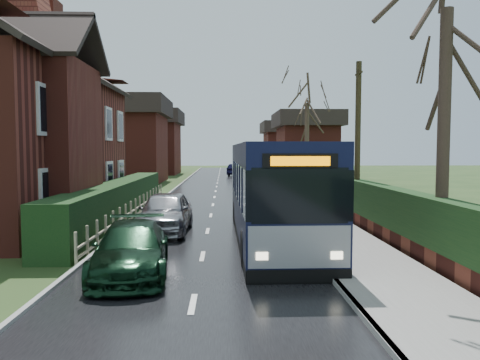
{
  "coord_description": "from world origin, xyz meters",
  "views": [
    {
      "loc": [
        0.61,
        -14.81,
        2.99
      ],
      "look_at": [
        1.22,
        3.12,
        1.8
      ],
      "focal_mm": 35.0,
      "sensor_mm": 36.0,
      "label": 1
    }
  ],
  "objects_px": {
    "telegraph_pole": "(358,143)",
    "bus": "(273,193)",
    "car_silver": "(165,212)",
    "bus_stop_sign": "(318,189)",
    "car_green": "(132,249)"
  },
  "relations": [
    {
      "from": "telegraph_pole",
      "to": "bus",
      "type": "bearing_deg",
      "value": -141.15
    },
    {
      "from": "bus",
      "to": "telegraph_pole",
      "type": "distance_m",
      "value": 4.89
    },
    {
      "from": "bus",
      "to": "car_silver",
      "type": "height_order",
      "value": "bus"
    },
    {
      "from": "bus_stop_sign",
      "to": "telegraph_pole",
      "type": "height_order",
      "value": "telegraph_pole"
    },
    {
      "from": "bus",
      "to": "bus_stop_sign",
      "type": "xyz_separation_m",
      "value": [
        1.0,
        -2.46,
        0.32
      ]
    },
    {
      "from": "bus",
      "to": "car_green",
      "type": "distance_m",
      "value": 5.69
    },
    {
      "from": "bus_stop_sign",
      "to": "car_silver",
      "type": "bearing_deg",
      "value": 151.76
    },
    {
      "from": "car_silver",
      "to": "telegraph_pole",
      "type": "bearing_deg",
      "value": 11.39
    },
    {
      "from": "bus_stop_sign",
      "to": "car_green",
      "type": "bearing_deg",
      "value": -148.78
    },
    {
      "from": "bus",
      "to": "car_green",
      "type": "height_order",
      "value": "bus"
    },
    {
      "from": "car_green",
      "to": "telegraph_pole",
      "type": "bearing_deg",
      "value": 37.46
    },
    {
      "from": "car_silver",
      "to": "telegraph_pole",
      "type": "distance_m",
      "value": 7.83
    },
    {
      "from": "car_green",
      "to": "telegraph_pole",
      "type": "xyz_separation_m",
      "value": [
        7.4,
        6.99,
        2.61
      ]
    },
    {
      "from": "car_green",
      "to": "telegraph_pole",
      "type": "distance_m",
      "value": 10.51
    },
    {
      "from": "car_silver",
      "to": "car_green",
      "type": "relative_size",
      "value": 1.02
    }
  ]
}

